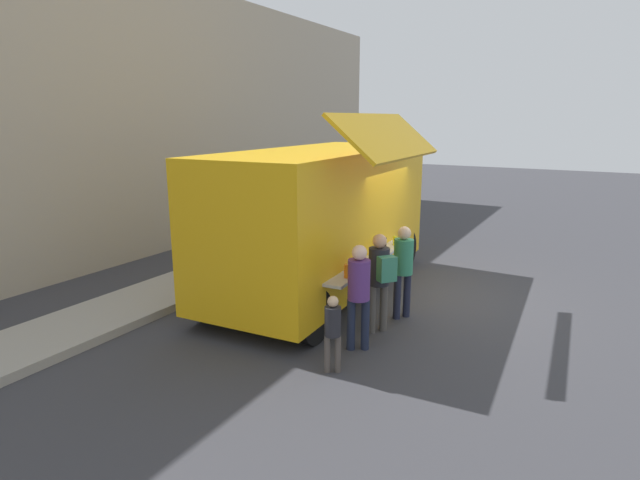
% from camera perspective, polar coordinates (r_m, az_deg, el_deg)
% --- Properties ---
extents(ground_plane, '(60.00, 60.00, 0.00)m').
position_cam_1_polar(ground_plane, '(10.86, 11.65, -6.05)').
color(ground_plane, '#38383D').
extents(curb_strip, '(28.00, 1.60, 0.15)m').
position_cam_1_polar(curb_strip, '(9.82, -25.51, -8.77)').
color(curb_strip, '#9E998E').
rests_on(curb_strip, ground).
extents(food_truck_main, '(6.36, 3.45, 3.63)m').
position_cam_1_polar(food_truck_main, '(10.57, 0.35, 2.74)').
color(food_truck_main, yellow).
rests_on(food_truck_main, ground).
extents(trash_bin, '(0.60, 0.60, 0.85)m').
position_cam_1_polar(trash_bin, '(15.36, 0.04, 1.60)').
color(trash_bin, '#2C6139').
rests_on(trash_bin, ground).
extents(customer_front_ordering, '(0.35, 0.35, 1.70)m').
position_cam_1_polar(customer_front_ordering, '(9.33, 9.18, -2.63)').
color(customer_front_ordering, '#1F2338').
rests_on(customer_front_ordering, ground).
extents(customer_mid_with_backpack, '(0.51, 0.54, 1.70)m').
position_cam_1_polar(customer_mid_with_backpack, '(8.62, 6.64, -3.69)').
color(customer_mid_with_backpack, '#4E4B45').
rests_on(customer_mid_with_backpack, ground).
extents(customer_rear_waiting, '(0.34, 0.34, 1.69)m').
position_cam_1_polar(customer_rear_waiting, '(7.96, 4.31, -5.33)').
color(customer_rear_waiting, '#1D243A').
rests_on(customer_rear_waiting, ground).
extents(child_near_queue, '(0.23, 0.23, 1.15)m').
position_cam_1_polar(child_near_queue, '(7.35, 1.42, -9.62)').
color(child_near_queue, '#504841').
rests_on(child_near_queue, ground).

